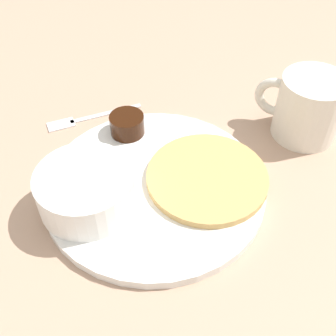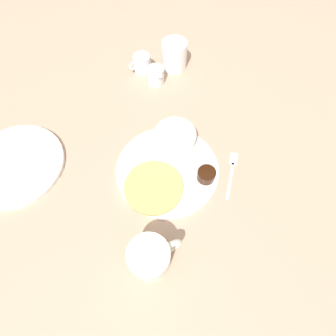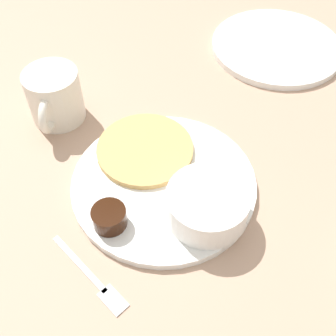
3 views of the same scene
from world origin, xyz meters
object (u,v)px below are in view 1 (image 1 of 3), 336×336
coffee_mug (307,107)px  bowl (85,189)px  fork (84,119)px  plate (155,186)px

coffee_mug → bowl: bearing=-4.9°
fork → plate: bearing=96.8°
plate → fork: bearing=-83.2°
plate → fork: size_ratio=1.92×
plate → fork: plate is taller
plate → coffee_mug: bearing=176.6°
bowl → plate: bearing=171.0°
bowl → fork: 0.17m
bowl → coffee_mug: 0.30m
coffee_mug → fork: size_ratio=0.80×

